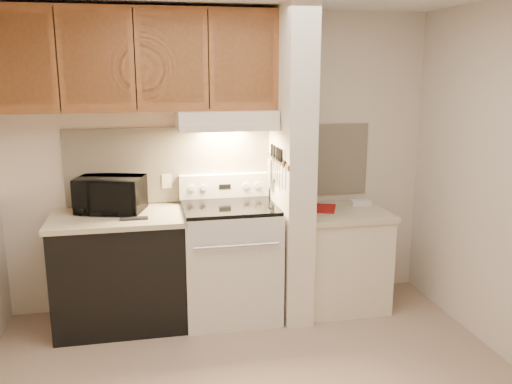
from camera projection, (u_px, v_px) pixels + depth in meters
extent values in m
cube|color=beige|center=(223.00, 161.00, 4.62)|extent=(3.60, 2.50, 0.02)
cube|color=beige|center=(223.00, 163.00, 4.61)|extent=(2.60, 0.02, 0.63)
cube|color=silver|center=(230.00, 262.00, 4.47)|extent=(0.76, 0.65, 0.92)
cube|color=black|center=(236.00, 272.00, 4.15)|extent=(0.50, 0.01, 0.30)
cylinder|color=silver|center=(237.00, 246.00, 4.07)|extent=(0.65, 0.02, 0.02)
cube|color=black|center=(229.00, 207.00, 4.36)|extent=(0.74, 0.64, 0.03)
cube|color=silver|center=(224.00, 186.00, 4.61)|extent=(0.76, 0.08, 0.20)
cube|color=black|center=(225.00, 187.00, 4.57)|extent=(0.10, 0.01, 0.04)
cylinder|color=silver|center=(192.00, 188.00, 4.51)|extent=(0.05, 0.02, 0.05)
cylinder|color=silver|center=(204.00, 188.00, 4.53)|extent=(0.05, 0.02, 0.05)
cylinder|color=silver|center=(246.00, 186.00, 4.60)|extent=(0.05, 0.02, 0.05)
cylinder|color=silver|center=(257.00, 185.00, 4.62)|extent=(0.05, 0.02, 0.05)
cube|color=black|center=(121.00, 273.00, 4.31)|extent=(1.00, 0.63, 0.87)
cube|color=beige|center=(117.00, 218.00, 4.21)|extent=(1.04, 0.67, 0.04)
cube|color=black|center=(134.00, 218.00, 4.09)|extent=(0.21, 0.07, 0.01)
cylinder|color=#246B6C|center=(124.00, 204.00, 4.35)|extent=(0.11, 0.11, 0.10)
cube|color=beige|center=(167.00, 181.00, 4.53)|extent=(0.08, 0.01, 0.12)
imported|color=black|center=(110.00, 195.00, 4.28)|extent=(0.58, 0.47, 0.28)
cube|color=silver|center=(291.00, 166.00, 4.38)|extent=(0.22, 0.70, 2.50)
cube|color=brown|center=(277.00, 161.00, 4.35)|extent=(0.01, 0.70, 0.04)
cube|color=black|center=(278.00, 159.00, 4.30)|extent=(0.02, 0.42, 0.04)
cube|color=silver|center=(282.00, 175.00, 4.16)|extent=(0.01, 0.03, 0.16)
cylinder|color=black|center=(281.00, 156.00, 4.15)|extent=(0.02, 0.02, 0.10)
cube|color=silver|center=(279.00, 175.00, 4.24)|extent=(0.01, 0.04, 0.18)
cylinder|color=black|center=(279.00, 154.00, 4.21)|extent=(0.02, 0.02, 0.10)
cube|color=silver|center=(277.00, 174.00, 4.33)|extent=(0.01, 0.04, 0.20)
cylinder|color=black|center=(277.00, 153.00, 4.27)|extent=(0.02, 0.02, 0.10)
cube|color=silver|center=(274.00, 170.00, 4.39)|extent=(0.01, 0.04, 0.16)
cylinder|color=black|center=(274.00, 151.00, 4.36)|extent=(0.02, 0.02, 0.10)
cube|color=silver|center=(272.00, 169.00, 4.46)|extent=(0.01, 0.04, 0.18)
cylinder|color=black|center=(272.00, 150.00, 4.45)|extent=(0.02, 0.02, 0.10)
cube|color=gray|center=(271.00, 173.00, 4.54)|extent=(0.03, 0.10, 0.24)
cube|color=beige|center=(341.00, 261.00, 4.66)|extent=(0.70, 0.60, 0.81)
cube|color=beige|center=(343.00, 213.00, 4.57)|extent=(0.74, 0.64, 0.04)
cube|color=#A11412|center=(322.00, 208.00, 4.63)|extent=(0.32, 0.36, 0.01)
cube|color=white|center=(360.00, 202.00, 4.76)|extent=(0.17, 0.12, 0.04)
cube|color=beige|center=(226.00, 119.00, 4.33)|extent=(0.78, 0.44, 0.15)
cube|color=beige|center=(230.00, 128.00, 4.13)|extent=(0.78, 0.04, 0.06)
cube|color=brown|center=(135.00, 60.00, 4.13)|extent=(2.18, 0.33, 0.77)
cube|color=brown|center=(16.00, 59.00, 3.82)|extent=(0.46, 0.01, 0.63)
cube|color=black|center=(57.00, 60.00, 3.87)|extent=(0.01, 0.01, 0.73)
cube|color=brown|center=(96.00, 60.00, 3.92)|extent=(0.46, 0.01, 0.63)
cube|color=black|center=(135.00, 60.00, 3.98)|extent=(0.01, 0.01, 0.73)
cube|color=brown|center=(172.00, 60.00, 4.03)|extent=(0.46, 0.01, 0.63)
cube|color=black|center=(209.00, 60.00, 4.08)|extent=(0.01, 0.01, 0.73)
cube|color=brown|center=(244.00, 60.00, 4.14)|extent=(0.46, 0.01, 0.63)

